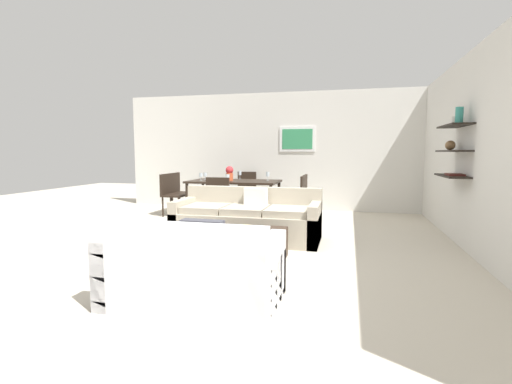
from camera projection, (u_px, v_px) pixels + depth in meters
The scene contains 22 objects.
ground_plane at pixel (244, 245), 5.43m from camera, with size 18.00×18.00×0.00m, color beige.
back_wall_unit at pixel (298, 151), 8.62m from camera, with size 8.40×0.09×2.70m.
right_wall_shelf_unit at pixel (468, 151), 5.14m from camera, with size 0.34×8.20×2.70m.
sofa_beige at pixel (248, 221), 5.73m from camera, with size 2.19×0.90×0.78m.
loveseat_white at pixel (194, 271), 3.31m from camera, with size 1.49×0.90×0.78m.
coffee_table at pixel (238, 247), 4.52m from camera, with size 1.07×0.96×0.38m.
decorative_bowl at pixel (242, 229), 4.45m from camera, with size 0.36×0.36×0.07m.
candle_jar at pixel (258, 231), 4.34m from camera, with size 0.08×0.08×0.09m, color silver.
apple_on_coffee_table at pixel (214, 227), 4.56m from camera, with size 0.08×0.08×0.08m, color red.
dining_table at pixel (234, 184), 7.74m from camera, with size 1.85×0.98×0.75m.
dining_chair_head at pixel (246, 188), 8.62m from camera, with size 0.44×0.44×0.88m.
dining_chair_left_far at pixel (180, 190), 8.29m from camera, with size 0.44×0.44×0.88m.
dining_chair_right_near at pixel (297, 195), 7.23m from camera, with size 0.44×0.44×0.88m.
dining_chair_foot at pixel (220, 197), 6.90m from camera, with size 0.44×0.44×0.88m.
dining_chair_right_far at pixel (300, 193), 7.65m from camera, with size 0.44×0.44×0.88m.
dining_chair_left_near at pixel (171, 192), 7.87m from camera, with size 0.44×0.44×0.88m.
wine_glass_left_far at pixel (205, 175), 8.00m from camera, with size 0.07×0.07×0.15m.
wine_glass_foot at pixel (228, 176), 7.31m from camera, with size 0.08×0.08×0.15m.
wine_glass_right_far at pixel (268, 174), 7.67m from camera, with size 0.07×0.07×0.18m.
wine_glass_left_near at pixel (201, 175), 7.77m from camera, with size 0.07×0.07×0.16m.
wine_glass_head at pixel (240, 173), 8.13m from camera, with size 0.06×0.06×0.18m.
centerpiece_vase at pixel (230, 173), 7.73m from camera, with size 0.16×0.16×0.30m.
Camera 1 is at (1.45, -5.12, 1.34)m, focal length 26.30 mm.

